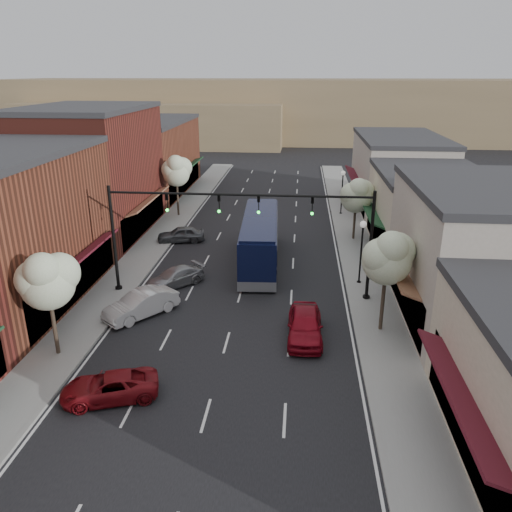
% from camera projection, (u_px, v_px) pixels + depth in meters
% --- Properties ---
extents(ground, '(160.00, 160.00, 0.00)m').
position_uv_depth(ground, '(221.00, 363.00, 24.60)').
color(ground, black).
rests_on(ground, ground).
extents(sidewalk_left, '(2.80, 73.00, 0.15)m').
position_uv_depth(sidewalk_left, '(157.00, 239.00, 42.55)').
color(sidewalk_left, gray).
rests_on(sidewalk_left, ground).
extents(sidewalk_right, '(2.80, 73.00, 0.15)m').
position_uv_depth(sidewalk_right, '(356.00, 245.00, 41.15)').
color(sidewalk_right, gray).
rests_on(sidewalk_right, ground).
extents(curb_left, '(0.25, 73.00, 0.17)m').
position_uv_depth(curb_left, '(173.00, 240.00, 42.44)').
color(curb_left, gray).
rests_on(curb_left, ground).
extents(curb_right, '(0.25, 73.00, 0.17)m').
position_uv_depth(curb_right, '(339.00, 244.00, 41.27)').
color(curb_right, gray).
rests_on(curb_right, ground).
extents(bldg_left_midfar, '(10.14, 14.10, 10.90)m').
position_uv_depth(bldg_left_midfar, '(91.00, 173.00, 42.59)').
color(bldg_left_midfar, maroon).
rests_on(bldg_left_midfar, ground).
extents(bldg_left_far, '(10.14, 18.10, 8.40)m').
position_uv_depth(bldg_left_far, '(147.00, 157.00, 57.96)').
color(bldg_left_far, brown).
rests_on(bldg_left_far, ground).
extents(bldg_right_midnear, '(9.14, 12.10, 7.90)m').
position_uv_depth(bldg_right_midnear, '(480.00, 256.00, 27.70)').
color(bldg_right_midnear, '#B3A79A').
rests_on(bldg_right_midnear, ground).
extents(bldg_right_midfar, '(9.14, 12.10, 6.40)m').
position_uv_depth(bldg_right_midfar, '(428.00, 212.00, 39.17)').
color(bldg_right_midfar, beige).
rests_on(bldg_right_midfar, ground).
extents(bldg_right_far, '(9.14, 16.10, 7.40)m').
position_uv_depth(bldg_right_far, '(397.00, 172.00, 52.07)').
color(bldg_right_far, '#B3A79A').
rests_on(bldg_right_far, ground).
extents(hill_far, '(120.00, 30.00, 12.00)m').
position_uv_depth(hill_far, '(285.00, 109.00, 106.57)').
color(hill_far, '#7A6647').
rests_on(hill_far, ground).
extents(hill_near, '(50.00, 20.00, 8.00)m').
position_uv_depth(hill_near, '(156.00, 123.00, 98.15)').
color(hill_near, '#7A6647').
rests_on(hill_near, ground).
extents(signal_mast_right, '(8.22, 0.46, 7.00)m').
position_uv_depth(signal_mast_right, '(332.00, 229.00, 29.99)').
color(signal_mast_right, black).
rests_on(signal_mast_right, ground).
extents(signal_mast_left, '(8.22, 0.46, 7.00)m').
position_uv_depth(signal_mast_left, '(149.00, 224.00, 30.93)').
color(signal_mast_left, black).
rests_on(signal_mast_left, ground).
extents(tree_right_near, '(2.85, 2.65, 5.95)m').
position_uv_depth(tree_right_near, '(388.00, 256.00, 26.04)').
color(tree_right_near, '#47382B').
rests_on(tree_right_near, ground).
extents(tree_right_far, '(2.85, 2.65, 5.43)m').
position_uv_depth(tree_right_far, '(357.00, 194.00, 41.14)').
color(tree_right_far, '#47382B').
rests_on(tree_right_far, ground).
extents(tree_left_near, '(2.85, 2.65, 5.69)m').
position_uv_depth(tree_left_near, '(47.00, 279.00, 23.77)').
color(tree_left_near, '#47382B').
rests_on(tree_left_near, ground).
extents(tree_left_far, '(2.85, 2.65, 6.13)m').
position_uv_depth(tree_left_far, '(176.00, 170.00, 47.92)').
color(tree_left_far, '#47382B').
rests_on(tree_left_far, ground).
extents(lamp_post_near, '(0.44, 0.44, 4.44)m').
position_uv_depth(lamp_post_near, '(362.00, 242.00, 32.71)').
color(lamp_post_near, black).
rests_on(lamp_post_near, ground).
extents(lamp_post_far, '(0.44, 0.44, 4.44)m').
position_uv_depth(lamp_post_far, '(342.00, 185.00, 49.05)').
color(lamp_post_far, black).
rests_on(lamp_post_far, ground).
extents(coach_bus, '(3.07, 11.71, 3.55)m').
position_uv_depth(coach_bus, '(260.00, 239.00, 36.93)').
color(coach_bus, black).
rests_on(coach_bus, ground).
extents(red_hatchback, '(1.88, 4.61, 1.57)m').
position_uv_depth(red_hatchback, '(305.00, 325.00, 26.67)').
color(red_hatchback, maroon).
rests_on(red_hatchback, ground).
extents(parked_car_a, '(4.60, 3.15, 1.17)m').
position_uv_depth(parked_car_a, '(110.00, 387.00, 21.76)').
color(parked_car_a, maroon).
rests_on(parked_car_a, ground).
extents(parked_car_b, '(4.07, 4.49, 1.49)m').
position_uv_depth(parked_car_b, '(141.00, 304.00, 29.14)').
color(parked_car_b, silver).
rests_on(parked_car_b, ground).
extents(parked_car_c, '(4.11, 4.17, 1.21)m').
position_uv_depth(parked_car_c, '(175.00, 277.00, 33.31)').
color(parked_car_c, '#929397').
rests_on(parked_car_c, ground).
extents(parked_car_d, '(4.19, 2.45, 1.34)m').
position_uv_depth(parked_car_d, '(181.00, 234.00, 41.90)').
color(parked_car_d, '#515458').
rests_on(parked_car_d, ground).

